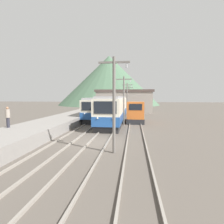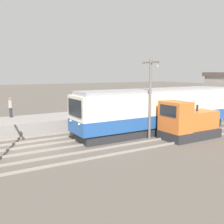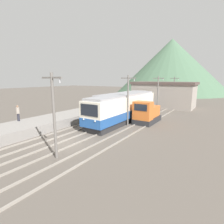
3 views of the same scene
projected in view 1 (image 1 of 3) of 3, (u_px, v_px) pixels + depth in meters
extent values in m
plane|color=#564F47|center=(97.00, 142.00, 14.27)|extent=(200.00, 200.00, 0.00)
cube|color=gray|center=(25.00, 134.00, 15.00)|extent=(4.50, 54.00, 1.03)
cube|color=gray|center=(58.00, 140.00, 14.68)|extent=(0.10, 60.00, 0.14)
cube|color=gray|center=(75.00, 141.00, 14.50)|extent=(0.10, 60.00, 0.14)
cube|color=gray|center=(91.00, 141.00, 14.33)|extent=(0.10, 60.00, 0.14)
cube|color=gray|center=(108.00, 142.00, 14.15)|extent=(0.10, 60.00, 0.14)
cube|color=gray|center=(127.00, 142.00, 13.96)|extent=(0.10, 60.00, 0.14)
cube|color=gray|center=(145.00, 143.00, 13.78)|extent=(0.10, 60.00, 0.14)
cube|color=#28282B|center=(101.00, 116.00, 29.63)|extent=(2.58, 13.64, 0.70)
cube|color=silver|center=(101.00, 107.00, 29.49)|extent=(2.80, 14.21, 2.54)
cube|color=#235199|center=(101.00, 112.00, 29.56)|extent=(2.84, 14.25, 0.91)
cube|color=black|center=(90.00, 106.00, 22.39)|extent=(2.24, 0.06, 1.12)
sphere|color=silver|center=(84.00, 114.00, 22.57)|extent=(0.18, 0.18, 0.18)
sphere|color=silver|center=(96.00, 114.00, 22.38)|extent=(0.18, 0.18, 0.18)
cube|color=#939399|center=(101.00, 98.00, 29.36)|extent=(2.46, 13.64, 0.28)
cube|color=#28282B|center=(114.00, 120.00, 24.65)|extent=(2.58, 14.39, 0.70)
cube|color=silver|center=(114.00, 108.00, 24.50)|extent=(2.80, 14.99, 2.79)
cube|color=#235199|center=(114.00, 114.00, 24.58)|extent=(2.84, 15.03, 1.00)
cube|color=black|center=(105.00, 108.00, 17.01)|extent=(2.24, 0.06, 1.23)
sphere|color=silver|center=(97.00, 118.00, 17.19)|extent=(0.18, 0.18, 0.18)
sphere|color=silver|center=(113.00, 118.00, 17.00)|extent=(0.18, 0.18, 0.18)
cube|color=#939399|center=(114.00, 97.00, 24.36)|extent=(2.46, 14.39, 0.28)
cube|color=#28282B|center=(135.00, 120.00, 25.24)|extent=(2.40, 4.71, 0.70)
cube|color=#D16628|center=(135.00, 110.00, 23.52)|extent=(2.28, 1.51, 2.30)
cube|color=black|center=(136.00, 107.00, 22.71)|extent=(1.68, 0.04, 0.83)
cube|color=#D16628|center=(135.00, 112.00, 25.89)|extent=(1.92, 3.10, 1.40)
cylinder|color=black|center=(135.00, 106.00, 25.80)|extent=(0.16, 0.16, 0.50)
cylinder|color=slate|center=(114.00, 106.00, 11.31)|extent=(0.20, 0.20, 6.25)
cube|color=slate|center=(114.00, 62.00, 11.06)|extent=(2.00, 0.12, 0.12)
cylinder|color=#B2B2B7|center=(127.00, 65.00, 10.97)|extent=(0.10, 0.10, 0.30)
cylinder|color=slate|center=(124.00, 101.00, 22.35)|extent=(0.20, 0.20, 6.25)
cube|color=slate|center=(124.00, 79.00, 22.10)|extent=(2.00, 0.12, 0.12)
cylinder|color=#B2B2B7|center=(130.00, 81.00, 22.02)|extent=(0.10, 0.10, 0.30)
cylinder|color=slate|center=(127.00, 99.00, 33.40)|extent=(0.20, 0.20, 6.25)
cube|color=slate|center=(127.00, 85.00, 33.15)|extent=(2.00, 0.12, 0.12)
cylinder|color=#B2B2B7|center=(131.00, 86.00, 33.07)|extent=(0.10, 0.10, 0.30)
cylinder|color=slate|center=(129.00, 99.00, 44.45)|extent=(0.20, 0.20, 6.25)
cube|color=slate|center=(129.00, 88.00, 44.19)|extent=(2.00, 0.12, 0.12)
cylinder|color=#B2B2B7|center=(132.00, 88.00, 44.11)|extent=(0.10, 0.10, 0.30)
cylinder|color=#282833|center=(8.00, 123.00, 15.19)|extent=(0.26, 0.26, 0.87)
cylinder|color=gray|center=(8.00, 113.00, 15.11)|extent=(0.38, 0.38, 0.73)
sphere|color=#9E7051|center=(7.00, 108.00, 15.07)|extent=(0.22, 0.22, 0.22)
cube|color=gray|center=(124.00, 102.00, 39.65)|extent=(12.00, 6.00, 4.67)
cube|color=#51423D|center=(125.00, 91.00, 39.42)|extent=(12.60, 6.30, 0.50)
cone|color=#47664C|center=(109.00, 80.00, 77.36)|extent=(43.98, 43.98, 21.43)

